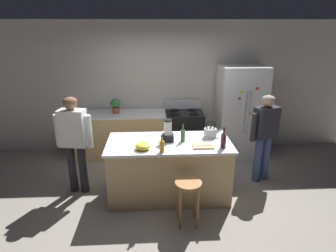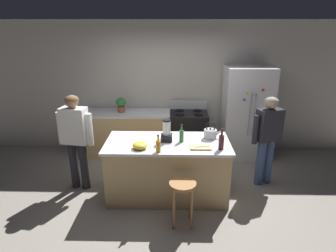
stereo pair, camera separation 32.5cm
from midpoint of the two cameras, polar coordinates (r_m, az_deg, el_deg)
name	(u,v)px [view 2 (the right image)]	position (r m, az deg, el deg)	size (l,w,h in m)	color
ground_plane	(168,194)	(4.79, 1.92, -13.42)	(14.00, 14.00, 0.00)	gray
back_wall	(170,87)	(6.10, 1.88, 7.66)	(8.00, 0.10, 2.70)	#BCB7AD
kitchen_island	(168,169)	(4.55, 1.98, -8.53)	(1.89, 0.91, 0.92)	tan
back_counter_run	(131,133)	(6.01, -5.83, -1.46)	(2.00, 0.64, 0.92)	tan
refrigerator	(246,113)	(5.98, 16.75, 2.41)	(0.90, 0.73, 1.85)	silver
stove_range	(188,134)	(5.96, 5.62, -1.54)	(0.76, 0.65, 1.10)	black
person_by_island_left	(75,134)	(4.73, -16.06, -1.57)	(0.60, 0.28, 1.59)	#26262B
person_by_sink_right	(268,133)	(5.02, 20.99, -1.34)	(0.58, 0.35, 1.53)	#384C7A
bar_stool	(183,192)	(3.93, 5.35, -12.96)	(0.36, 0.36, 0.64)	#9E6B3D
potted_plant	(121,104)	(5.84, -7.77, 4.37)	(0.20, 0.20, 0.30)	brown
blender_appliance	(167,132)	(4.35, 1.87, -1.21)	(0.17, 0.17, 0.34)	black
bottle_wine	(221,142)	(4.16, 12.75, -3.13)	(0.08, 0.08, 0.32)	#471923
bottle_soda	(158,146)	(3.98, 0.39, -4.01)	(0.07, 0.07, 0.26)	orange
bottle_olive_oil	(182,135)	(4.34, 4.85, -1.92)	(0.07, 0.07, 0.28)	#2D6638
mixing_bowl	(140,145)	(4.11, -3.34, -3.91)	(0.22, 0.22, 0.10)	yellow
tea_kettle	(210,133)	(4.55, 10.45, -1.47)	(0.28, 0.20, 0.27)	#B7BABF
cutting_board	(200,147)	(4.20, 8.69, -4.21)	(0.30, 0.20, 0.02)	tan
chef_knife	(202,146)	(4.19, 8.97, -4.04)	(0.22, 0.03, 0.01)	#B7BABF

